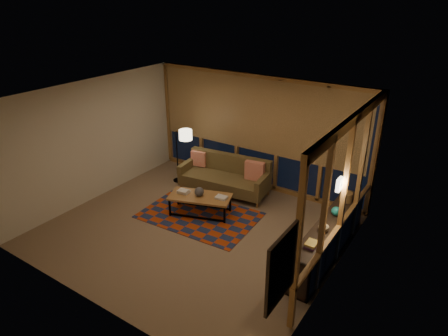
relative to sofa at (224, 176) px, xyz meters
The scene contains 21 objects.
floor 1.76m from the sofa, 76.42° to the right, with size 5.50×5.00×0.01m, color #91725C.
ceiling 2.85m from the sofa, 76.42° to the right, with size 5.50×5.00×0.01m, color silver.
walls 1.94m from the sofa, 76.42° to the right, with size 5.51×5.01×2.70m.
window_wall_back 1.27m from the sofa, 62.44° to the left, with size 5.30×0.16×2.60m, color olive, non-canonical shape.
window_wall_right 3.39m from the sofa, 19.00° to the right, with size 0.16×3.70×2.60m, color olive, non-canonical shape.
wall_art 4.80m from the sofa, 48.45° to the right, with size 0.06×0.74×0.94m, color red, non-canonical shape.
wall_sconce 3.44m from the sofa, 21.84° to the right, with size 0.12×0.18×0.22m, color #F4E4B9, non-canonical shape.
sofa is the anchor object (origin of this frame).
pillow_left 0.84m from the sofa, behind, with size 0.37×0.12×0.37m, color red, non-canonical shape.
pillow_right 0.75m from the sofa, 18.19° to the left, with size 0.45×0.15×0.45m, color red, non-canonical shape.
area_rug 1.26m from the sofa, 82.89° to the right, with size 2.39×1.60×0.01m, color #A0340E.
coffee_table 1.14m from the sofa, 83.71° to the right, with size 1.30×0.60×0.43m, color olive, non-canonical shape.
book_stack_a 1.23m from the sofa, 101.96° to the right, with size 0.26×0.20×0.07m, color silver, non-canonical shape.
book_stack_b 1.12m from the sofa, 60.00° to the right, with size 0.23×0.18×0.05m, color silver, non-canonical shape.
ceramic_pot 1.13m from the sofa, 84.62° to the right, with size 0.20×0.20×0.20m, color black.
floor_lamp 1.35m from the sofa, behind, with size 0.47×0.31×1.42m, color black, non-canonical shape.
bookshelf 3.06m from the sofa, 18.97° to the right, with size 0.40×2.77×0.69m, color #34251D, non-canonical shape.
basket 2.90m from the sofa, ahead, with size 0.24×0.24×0.18m, color brown.
teal_bowl 3.00m from the sofa, 14.23° to the right, with size 0.17×0.17×0.17m, color teal.
vase 3.21m from the sofa, 24.91° to the right, with size 0.18×0.18×0.19m, color tan.
shelf_book_stack 3.46m from the sofa, 32.86° to the right, with size 0.18×0.25×0.07m, color silver, non-canonical shape.
Camera 1 is at (4.23, -5.36, 4.43)m, focal length 32.00 mm.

